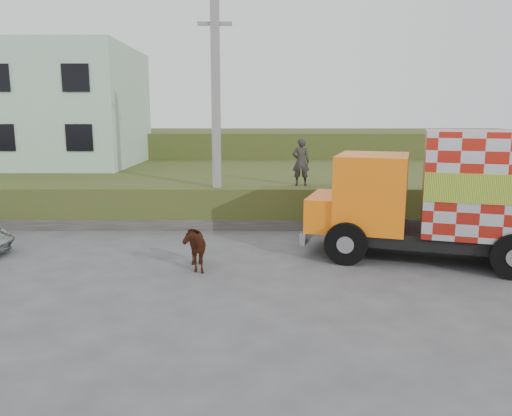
{
  "coord_description": "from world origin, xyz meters",
  "views": [
    {
      "loc": [
        0.52,
        -13.45,
        4.12
      ],
      "look_at": [
        0.44,
        1.54,
        1.3
      ],
      "focal_mm": 35.0,
      "sensor_mm": 36.0,
      "label": 1
    }
  ],
  "objects_px": {
    "utility_pole": "(216,116)",
    "cargo_truck": "(475,196)",
    "cow": "(193,246)",
    "pedestrian": "(301,162)"
  },
  "relations": [
    {
      "from": "utility_pole",
      "to": "cargo_truck",
      "type": "xyz_separation_m",
      "value": [
        7.51,
        -4.41,
        -2.17
      ]
    },
    {
      "from": "utility_pole",
      "to": "cow",
      "type": "bearing_deg",
      "value": -92.95
    },
    {
      "from": "cow",
      "to": "cargo_truck",
      "type": "bearing_deg",
      "value": -10.39
    },
    {
      "from": "cargo_truck",
      "to": "pedestrian",
      "type": "bearing_deg",
      "value": 149.3
    },
    {
      "from": "utility_pole",
      "to": "cargo_truck",
      "type": "height_order",
      "value": "utility_pole"
    },
    {
      "from": "cargo_truck",
      "to": "cow",
      "type": "distance_m",
      "value": 7.9
    },
    {
      "from": "cow",
      "to": "pedestrian",
      "type": "xyz_separation_m",
      "value": [
        3.35,
        5.55,
        1.75
      ]
    },
    {
      "from": "cargo_truck",
      "to": "pedestrian",
      "type": "distance_m",
      "value": 6.62
    },
    {
      "from": "cow",
      "to": "pedestrian",
      "type": "bearing_deg",
      "value": 43.75
    },
    {
      "from": "cargo_truck",
      "to": "cow",
      "type": "height_order",
      "value": "cargo_truck"
    }
  ]
}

